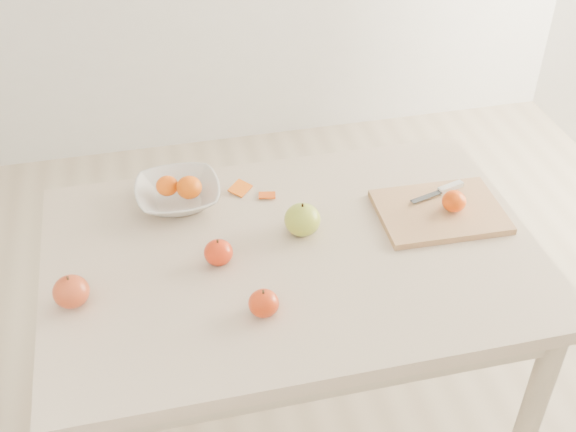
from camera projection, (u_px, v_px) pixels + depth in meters
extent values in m
cube|color=beige|center=(293.00, 257.00, 1.77)|extent=(1.20, 0.80, 0.04)
cylinder|color=#BCAA8E|center=(91.00, 305.00, 2.17)|extent=(0.06, 0.06, 0.71)
cylinder|color=#BCAA8E|center=(428.00, 252.00, 2.36)|extent=(0.06, 0.06, 0.71)
cylinder|color=#BCAA8E|center=(529.00, 421.00, 1.84)|extent=(0.06, 0.06, 0.71)
cube|color=tan|center=(440.00, 212.00, 1.87)|extent=(0.33, 0.24, 0.02)
ellipsoid|color=#D74C07|center=(454.00, 201.00, 1.84)|extent=(0.06, 0.06, 0.05)
imported|color=silver|center=(178.00, 194.00, 1.90)|extent=(0.22, 0.22, 0.05)
ellipsoid|color=#CF4007|center=(167.00, 186.00, 1.88)|extent=(0.06, 0.06, 0.05)
ellipsoid|color=#D23E07|center=(189.00, 187.00, 1.87)|extent=(0.07, 0.07, 0.06)
cube|color=#E45E10|center=(240.00, 190.00, 1.96)|extent=(0.07, 0.07, 0.01)
cube|color=#CB470E|center=(267.00, 196.00, 1.93)|extent=(0.05, 0.04, 0.01)
cube|color=silver|center=(451.00, 187.00, 1.93)|extent=(0.08, 0.04, 0.01)
cube|color=#3A3D42|center=(426.00, 197.00, 1.89)|extent=(0.10, 0.04, 0.00)
ellipsoid|color=olive|center=(302.00, 220.00, 1.79)|extent=(0.09, 0.09, 0.08)
ellipsoid|color=#9F0F07|center=(218.00, 252.00, 1.71)|extent=(0.07, 0.07, 0.06)
ellipsoid|color=maroon|center=(71.00, 292.00, 1.59)|extent=(0.08, 0.08, 0.07)
ellipsoid|color=#A30203|center=(264.00, 303.00, 1.57)|extent=(0.07, 0.07, 0.06)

